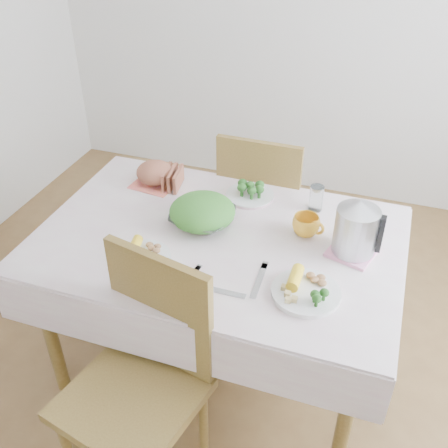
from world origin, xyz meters
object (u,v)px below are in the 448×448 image
(dinner_plate_left, at_px, (142,258))
(dinner_plate_right, at_px, (306,293))
(yellow_mug, at_px, (306,226))
(electric_kettle, at_px, (356,228))
(chair_near, at_px, (132,402))
(salad_bowl, at_px, (203,218))
(dining_table, at_px, (218,305))
(chair_far, at_px, (266,210))

(dinner_plate_left, relative_size, dinner_plate_right, 0.89)
(yellow_mug, relative_size, electric_kettle, 0.49)
(dinner_plate_left, bearing_deg, electric_kettle, 22.22)
(chair_near, xyz_separation_m, electric_kettle, (0.64, 0.73, 0.42))
(chair_near, distance_m, electric_kettle, 1.05)
(dinner_plate_right, bearing_deg, chair_near, -140.07)
(chair_near, relative_size, dinner_plate_left, 4.38)
(yellow_mug, xyz_separation_m, electric_kettle, (0.20, -0.06, 0.08))
(dinner_plate_right, height_order, electric_kettle, electric_kettle)
(electric_kettle, bearing_deg, salad_bowl, -165.34)
(salad_bowl, relative_size, electric_kettle, 1.13)
(chair_near, bearing_deg, dining_table, 94.17)
(dining_table, bearing_deg, dinner_plate_right, -28.41)
(dining_table, relative_size, chair_near, 1.41)
(chair_far, xyz_separation_m, salad_bowl, (-0.13, -0.63, 0.33))
(dinner_plate_left, xyz_separation_m, dinner_plate_right, (0.65, 0.01, 0.00))
(salad_bowl, height_order, electric_kettle, electric_kettle)
(chair_near, bearing_deg, dinner_plate_right, 52.40)
(dinner_plate_right, bearing_deg, electric_kettle, 67.56)
(salad_bowl, distance_m, yellow_mug, 0.44)
(chair_far, bearing_deg, yellow_mug, 119.31)
(dining_table, height_order, dinner_plate_left, dinner_plate_left)
(dinner_plate_right, height_order, yellow_mug, yellow_mug)
(salad_bowl, bearing_deg, dinner_plate_left, -113.86)
(salad_bowl, distance_m, electric_kettle, 0.64)
(chair_near, xyz_separation_m, yellow_mug, (0.43, 0.79, 0.34))
(chair_far, relative_size, dinner_plate_right, 3.85)
(yellow_mug, bearing_deg, salad_bowl, -170.69)
(chair_near, xyz_separation_m, chair_far, (0.13, 1.35, -0.00))
(chair_far, bearing_deg, dinner_plate_right, 113.19)
(chair_near, height_order, electric_kettle, electric_kettle)
(dinner_plate_left, distance_m, yellow_mug, 0.68)
(chair_far, height_order, yellow_mug, chair_far)
(dining_table, distance_m, dinner_plate_right, 0.62)
(salad_bowl, xyz_separation_m, yellow_mug, (0.43, 0.07, 0.01))
(chair_far, distance_m, salad_bowl, 0.72)
(chair_near, bearing_deg, electric_kettle, 61.35)
(salad_bowl, bearing_deg, yellow_mug, 9.31)
(chair_near, relative_size, salad_bowl, 3.75)
(dining_table, height_order, dinner_plate_right, dinner_plate_right)
(chair_near, height_order, yellow_mug, chair_near)
(dining_table, bearing_deg, chair_near, -98.30)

